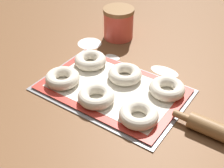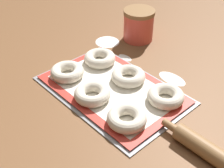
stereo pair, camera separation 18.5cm
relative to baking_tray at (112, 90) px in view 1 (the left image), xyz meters
The scene contains 13 objects.
ground_plane 0.01m from the baking_tray, behind, with size 2.80×2.80×0.00m, color brown.
baking_tray is the anchor object (origin of this frame).
baking_mat 0.01m from the baking_tray, 153.43° to the left, with size 0.46×0.30×0.00m.
bagel_front_left 0.17m from the baking_tray, 156.82° to the right, with size 0.12×0.12×0.04m.
bagel_front_center 0.08m from the baking_tray, 93.32° to the right, with size 0.12×0.12×0.04m.
bagel_front_right 0.17m from the baking_tray, 28.01° to the right, with size 0.12×0.12×0.04m.
bagel_back_left 0.17m from the baking_tray, 153.29° to the left, with size 0.12×0.12×0.04m.
bagel_back_center 0.08m from the baking_tray, 85.87° to the left, with size 0.12×0.12×0.04m.
bagel_back_right 0.18m from the baking_tray, 26.75° to the left, with size 0.12×0.12×0.04m.
flour_canister 0.38m from the baking_tray, 120.24° to the left, with size 0.13×0.13×0.13m.
flour_patch_near 0.22m from the baking_tray, 123.70° to the left, with size 0.06×0.03×0.00m.
flour_patch_far 0.22m from the baking_tray, 65.43° to the left, with size 0.11×0.06×0.00m.
flour_patch_side 0.33m from the baking_tray, 140.72° to the left, with size 0.10×0.10×0.00m.
Camera 1 is at (0.48, -0.68, 0.65)m, focal length 50.00 mm.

